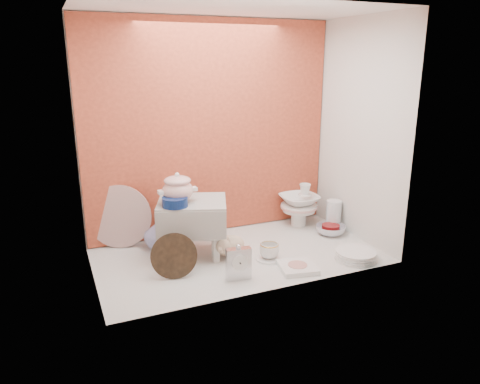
# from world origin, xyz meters

# --- Properties ---
(ground) EXTENTS (1.80, 1.80, 0.00)m
(ground) POSITION_xyz_m (0.00, 0.00, 0.00)
(ground) COLOR silver
(ground) RESTS_ON ground
(niche_shell) EXTENTS (1.86, 1.03, 1.53)m
(niche_shell) POSITION_xyz_m (0.00, 0.18, 0.93)
(niche_shell) COLOR #C75131
(niche_shell) RESTS_ON ground
(step_stool) EXTENTS (0.52, 0.49, 0.37)m
(step_stool) POSITION_xyz_m (-0.26, 0.13, 0.18)
(step_stool) COLOR silver
(step_stool) RESTS_ON ground
(soup_tureen) EXTENTS (0.28, 0.28, 0.19)m
(soup_tureen) POSITION_xyz_m (-0.35, 0.12, 0.46)
(soup_tureen) COLOR white
(soup_tureen) RESTS_ON step_stool
(cobalt_bowl) EXTENTS (0.19, 0.19, 0.06)m
(cobalt_bowl) POSITION_xyz_m (-0.39, 0.06, 0.40)
(cobalt_bowl) COLOR #0A1E51
(cobalt_bowl) RESTS_ON step_stool
(floral_platter) EXTENTS (0.42, 0.20, 0.43)m
(floral_platter) POSITION_xyz_m (-0.68, 0.45, 0.21)
(floral_platter) COLOR silver
(floral_platter) RESTS_ON ground
(blue_white_vase) EXTENTS (0.22, 0.22, 0.22)m
(blue_white_vase) POSITION_xyz_m (-0.44, 0.31, 0.11)
(blue_white_vase) COLOR white
(blue_white_vase) RESTS_ON ground
(lacquer_tray) EXTENTS (0.28, 0.13, 0.27)m
(lacquer_tray) POSITION_xyz_m (-0.46, -0.14, 0.13)
(lacquer_tray) COLOR black
(lacquer_tray) RESTS_ON ground
(mantel_clock) EXTENTS (0.15, 0.07, 0.21)m
(mantel_clock) POSITION_xyz_m (-0.13, -0.31, 0.11)
(mantel_clock) COLOR silver
(mantel_clock) RESTS_ON ground
(plush_pig) EXTENTS (0.30, 0.25, 0.15)m
(plush_pig) POSITION_xyz_m (-0.06, 0.01, 0.08)
(plush_pig) COLOR #C5A88B
(plush_pig) RESTS_ON ground
(teacup_saucer) EXTENTS (0.20, 0.20, 0.01)m
(teacup_saucer) POSITION_xyz_m (0.15, -0.14, 0.01)
(teacup_saucer) COLOR white
(teacup_saucer) RESTS_ON ground
(gold_rim_teacup) EXTENTS (0.14, 0.14, 0.10)m
(gold_rim_teacup) POSITION_xyz_m (0.15, -0.14, 0.06)
(gold_rim_teacup) COLOR white
(gold_rim_teacup) RESTS_ON teacup_saucer
(lattice_dish) EXTENTS (0.25, 0.25, 0.03)m
(lattice_dish) POSITION_xyz_m (0.25, -0.34, 0.01)
(lattice_dish) COLOR white
(lattice_dish) RESTS_ON ground
(dinner_plate_stack) EXTENTS (0.33, 0.33, 0.06)m
(dinner_plate_stack) POSITION_xyz_m (0.66, -0.36, 0.03)
(dinner_plate_stack) COLOR white
(dinner_plate_stack) RESTS_ON ground
(crystal_bowl) EXTENTS (0.21, 0.21, 0.07)m
(crystal_bowl) POSITION_xyz_m (0.76, 0.07, 0.03)
(crystal_bowl) COLOR silver
(crystal_bowl) RESTS_ON ground
(clear_glass_vase) EXTENTS (0.14, 0.14, 0.22)m
(clear_glass_vase) POSITION_xyz_m (0.83, 0.15, 0.11)
(clear_glass_vase) COLOR silver
(clear_glass_vase) RESTS_ON ground
(porcelain_tower) EXTENTS (0.37, 0.37, 0.33)m
(porcelain_tower) POSITION_xyz_m (0.64, 0.33, 0.16)
(porcelain_tower) COLOR white
(porcelain_tower) RESTS_ON ground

